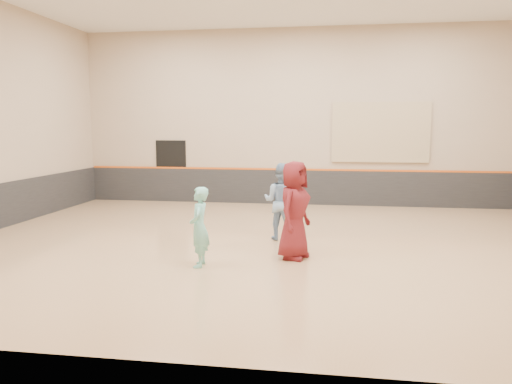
# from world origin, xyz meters

# --- Properties ---
(room) EXTENTS (15.04, 12.04, 6.22)m
(room) POSITION_xyz_m (0.00, 0.00, 0.81)
(room) COLOR tan
(room) RESTS_ON ground
(wainscot_back) EXTENTS (14.90, 0.04, 1.20)m
(wainscot_back) POSITION_xyz_m (0.00, 5.97, 0.60)
(wainscot_back) COLOR #232326
(wainscot_back) RESTS_ON floor
(accent_stripe) EXTENTS (14.90, 0.03, 0.06)m
(accent_stripe) POSITION_xyz_m (0.00, 5.96, 1.22)
(accent_stripe) COLOR #D85914
(accent_stripe) RESTS_ON wall_back
(acoustic_panel) EXTENTS (3.20, 0.08, 2.00)m
(acoustic_panel) POSITION_xyz_m (2.80, 5.95, 2.50)
(acoustic_panel) COLOR tan
(acoustic_panel) RESTS_ON wall_back
(doorway) EXTENTS (1.10, 0.05, 2.20)m
(doorway) POSITION_xyz_m (-4.50, 5.98, 1.10)
(doorway) COLOR black
(doorway) RESTS_ON floor
(girl) EXTENTS (0.43, 0.60, 1.55)m
(girl) POSITION_xyz_m (-1.29, -2.06, 0.78)
(girl) COLOR #7CD7C9
(girl) RESTS_ON floor
(instructor) EXTENTS (1.03, 0.89, 1.84)m
(instructor) POSITION_xyz_m (0.04, 0.50, 0.92)
(instructor) COLOR #84A6CD
(instructor) RESTS_ON floor
(young_man) EXTENTS (0.93, 1.14, 2.01)m
(young_man) POSITION_xyz_m (0.48, -1.19, 1.00)
(young_man) COLOR maroon
(young_man) RESTS_ON floor
(held_racket) EXTENTS (0.40, 0.40, 0.61)m
(held_racket) POSITION_xyz_m (0.31, 0.14, 0.57)
(held_racket) COLOR #B2D92F
(held_racket) RESTS_ON instructor
(spare_racket) EXTENTS (0.75, 0.75, 0.09)m
(spare_racket) POSITION_xyz_m (0.30, 1.01, 0.04)
(spare_racket) COLOR #BACA2C
(spare_racket) RESTS_ON floor
(ball_under_racket) EXTENTS (0.07, 0.07, 0.07)m
(ball_under_racket) POSITION_xyz_m (0.40, -0.02, 0.03)
(ball_under_racket) COLOR #BCD030
(ball_under_racket) RESTS_ON floor
(ball_in_hand) EXTENTS (0.07, 0.07, 0.07)m
(ball_in_hand) POSITION_xyz_m (0.63, -1.31, 1.29)
(ball_in_hand) COLOR #CADA32
(ball_in_hand) RESTS_ON young_man
(ball_beside_spare) EXTENTS (0.07, 0.07, 0.07)m
(ball_beside_spare) POSITION_xyz_m (0.23, 1.18, 0.03)
(ball_beside_spare) COLOR #CADA32
(ball_beside_spare) RESTS_ON floor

